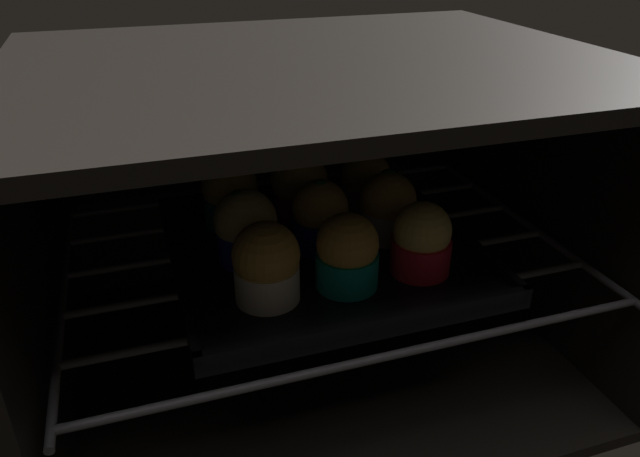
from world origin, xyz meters
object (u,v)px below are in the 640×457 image
Objects in this scene: baking_tray at (320,250)px; muffin_row1_col2 at (388,207)px; muffin_row2_col0 at (230,194)px; muffin_row1_col0 at (246,228)px; muffin_row2_col1 at (301,186)px; muffin_row0_col1 at (346,254)px; muffin_row0_col2 at (421,240)px; muffin_row0_col0 at (266,264)px; muffin_row2_col2 at (365,181)px; muffin_row1_col1 at (318,216)px.

muffin_row1_col2 is (7.87, -0.18, 4.16)cm from baking_tray.
baking_tray is 4.04× the size of muffin_row2_col0.
muffin_row2_col1 is at bearing 44.48° from muffin_row1_col0.
muffin_row0_col1 is 1.01× the size of muffin_row0_col2.
muffin_row2_col0 is at bearing 115.32° from muffin_row0_col1.
muffin_row0_col0 is 1.05× the size of muffin_row0_col2.
muffin_row2_col2 is (8.75, 16.45, -0.32)cm from muffin_row0_col1.
muffin_row1_col0 is at bearing -177.67° from muffin_row1_col1.
muffin_row1_col2 reaches higher than muffin_row0_col2.
muffin_row2_col2 is (16.79, 8.47, -0.51)cm from muffin_row1_col0.
muffin_row1_col1 is 8.08cm from muffin_row1_col2.
muffin_row2_col0 reaches higher than muffin_row2_col2.
baking_tray is 12.10cm from muffin_row0_col2.
muffin_row2_col1 is (0.39, 7.90, 0.27)cm from muffin_row1_col1.
muffin_row0_col2 is at bearing -88.87° from muffin_row1_col2.
muffin_row0_col0 is at bearing -133.56° from muffin_row1_col1.
muffin_row1_col0 is 16.07cm from muffin_row1_col2.
muffin_row0_col2 is 0.96× the size of muffin_row2_col0.
muffin_row1_col2 is at bearing -1.29° from baking_tray.
muffin_row1_col1 reaches higher than baking_tray.
baking_tray is 4.05× the size of muffin_row1_col1.
muffin_row2_col2 is at bearing -1.51° from muffin_row2_col0.
muffin_row0_col0 reaches higher than baking_tray.
muffin_row2_col0 is at bearing 89.75° from muffin_row1_col0.
muffin_row1_col1 is 1.10× the size of muffin_row2_col2.
muffin_row0_col1 is 11.33cm from muffin_row1_col0.
muffin_row2_col2 is (16.75, -0.44, -0.51)cm from muffin_row2_col0.
muffin_row0_col0 is 1.01× the size of muffin_row1_col2.
muffin_row1_col2 is at bearing 0.69° from muffin_row1_col0.
muffin_row1_col0 is at bearing -135.52° from muffin_row2_col1.
muffin_row1_col1 is at bearing 135.58° from muffin_row0_col2.
muffin_row0_col2 is 0.96× the size of muffin_row1_col0.
muffin_row2_col0 is (-0.22, 16.71, 0.03)cm from muffin_row0_col0.
muffin_row2_col1 reaches higher than muffin_row2_col0.
muffin_row2_col2 reaches higher than baking_tray.
baking_tray is 4.23× the size of muffin_row0_col2.
baking_tray is at bearing 12.07° from muffin_row1_col1.
muffin_row2_col2 is at bearing 44.54° from muffin_row0_col0.
muffin_row0_col2 is 11.54cm from muffin_row1_col1.
muffin_row1_col0 reaches higher than muffin_row0_col1.
muffin_row0_col0 is 17.96cm from muffin_row2_col1.
muffin_row2_col1 is at bearing 63.14° from muffin_row0_col0.
muffin_row0_col0 is at bearing -116.86° from muffin_row2_col1.
muffin_row0_col1 is 18.69cm from muffin_row2_col0.
muffin_row1_col2 is at bearing 45.51° from muffin_row0_col1.
muffin_row0_col1 is 0.97× the size of muffin_row2_col0.
muffin_row2_col0 is at bearing 90.76° from muffin_row0_col0.
muffin_row1_col0 is 18.81cm from muffin_row2_col2.
muffin_row2_col1 reaches higher than muffin_row1_col2.
muffin_row1_col0 and muffin_row1_col1 have the same top height.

